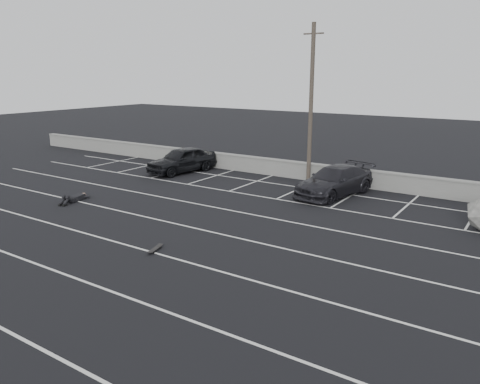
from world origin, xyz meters
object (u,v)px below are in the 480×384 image
Objects in this scene: utility_pole at (311,105)px; trash_bin at (350,183)px; person at (77,195)px; skateboard at (155,249)px; car_left at (182,160)px; car_right at (334,181)px.

trash_bin is (2.75, -0.45, -4.15)m from utility_pole.
person is 8.84m from skateboard.
skateboard is at bearing -35.27° from person.
car_left is 0.92× the size of car_right.
car_right is at bearing 10.64° from car_left.
skateboard is (8.35, -11.35, -0.75)m from car_left.
utility_pole is 11.52× the size of skateboard.
person is 3.36× the size of skateboard.
trash_bin is 12.88m from skateboard.
utility_pole reaches higher than car_left.
car_right is 2.00× the size of person.
car_right reaches higher than trash_bin.
person is (0.04, -8.34, -0.58)m from car_left.
car_left is 0.53× the size of utility_pole.
utility_pole is (8.34, 1.69, 3.77)m from car_left.
car_left is 14.11m from skateboard.
person is at bearing 145.20° from skateboard.
skateboard is (8.31, -3.01, -0.18)m from person.
utility_pole reaches higher than person.
car_left is 9.31m from utility_pole.
utility_pole is 3.43× the size of person.
trash_bin reaches higher than person.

